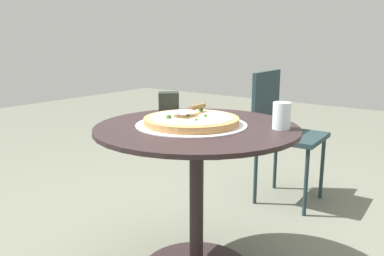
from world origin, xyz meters
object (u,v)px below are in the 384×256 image
object	(u,v)px
pizza_server	(191,109)
patio_chair_far	(281,126)
pizza_on_tray	(192,121)
napkin_dispenser	(169,103)
drinking_cup	(282,116)
patio_table	(197,172)

from	to	relation	value
pizza_server	patio_chair_far	world-z (taller)	patio_chair_far
pizza_on_tray	patio_chair_far	distance (m)	1.05
napkin_dispenser	patio_chair_far	bearing A→B (deg)	-143.26
pizza_server	napkin_dispenser	distance (m)	0.24
pizza_server	drinking_cup	bearing A→B (deg)	107.21
patio_table	napkin_dispenser	bearing A→B (deg)	-118.44
patio_table	pizza_server	world-z (taller)	pizza_server
patio_table	drinking_cup	bearing A→B (deg)	116.91
pizza_server	patio_chair_far	distance (m)	1.02
patio_table	patio_chair_far	size ratio (longest dim) A/B	1.02
patio_table	napkin_dispenser	size ratio (longest dim) A/B	8.33
patio_table	drinking_cup	xyz separation A→B (m)	(-0.16, 0.31, 0.26)
patio_table	pizza_on_tray	world-z (taller)	pizza_on_tray
patio_table	patio_chair_far	xyz separation A→B (m)	(-1.03, -0.08, 0.01)
pizza_on_tray	pizza_server	xyz separation A→B (m)	(-0.04, -0.03, 0.04)
pizza_on_tray	napkin_dispenser	world-z (taller)	napkin_dispenser
pizza_on_tray	napkin_dispenser	bearing A→B (deg)	-120.32
pizza_server	napkin_dispenser	xyz separation A→B (m)	(-0.11, -0.22, -0.01)
patio_table	patio_chair_far	distance (m)	1.03
patio_table	pizza_on_tray	xyz separation A→B (m)	(-0.00, -0.03, 0.22)
drinking_cup	patio_chair_far	world-z (taller)	patio_chair_far
pizza_on_tray	napkin_dispenser	xyz separation A→B (m)	(-0.15, -0.25, 0.03)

